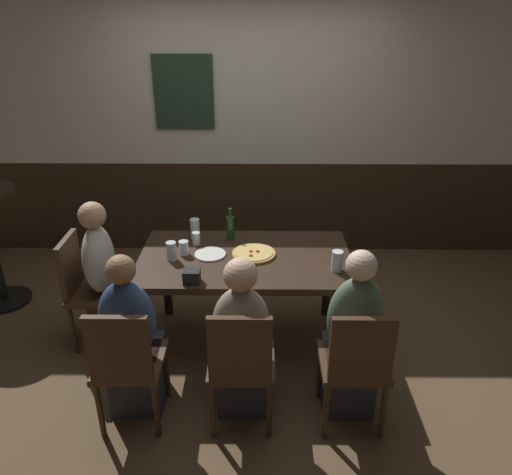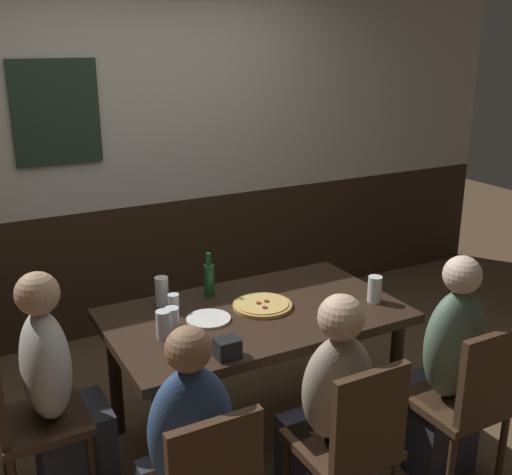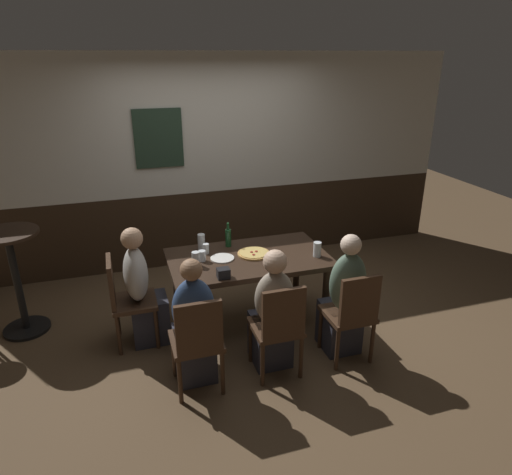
% 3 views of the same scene
% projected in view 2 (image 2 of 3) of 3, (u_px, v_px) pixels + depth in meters
% --- Properties ---
extents(ground_plane, '(12.00, 12.00, 0.00)m').
position_uv_depth(ground_plane, '(255.00, 431.00, 3.49)').
color(ground_plane, brown).
extents(wall_back, '(6.40, 0.13, 2.60)m').
position_uv_depth(wall_back, '(146.00, 155.00, 4.46)').
color(wall_back, '#332316').
rests_on(wall_back, ground_plane).
extents(dining_table, '(1.54, 0.90, 0.74)m').
position_uv_depth(dining_table, '(255.00, 326.00, 3.28)').
color(dining_table, black).
rests_on(dining_table, ground_plane).
extents(chair_right_near, '(0.40, 0.40, 0.88)m').
position_uv_depth(chair_right_near, '(468.00, 398.00, 2.92)').
color(chair_right_near, '#422B1C').
rests_on(chair_right_near, ground_plane).
extents(chair_mid_near, '(0.40, 0.40, 0.88)m').
position_uv_depth(chair_mid_near, '(352.00, 441.00, 2.61)').
color(chair_mid_near, '#422B1C').
rests_on(chair_mid_near, ground_plane).
extents(chair_head_west, '(0.40, 0.40, 0.88)m').
position_uv_depth(chair_head_west, '(24.00, 414.00, 2.80)').
color(chair_head_west, '#422B1C').
rests_on(chair_head_west, ground_plane).
extents(person_left_near, '(0.34, 0.37, 1.13)m').
position_uv_depth(person_left_near, '(189.00, 474.00, 2.45)').
color(person_left_near, '#2D2D38').
rests_on(person_left_near, ground_plane).
extents(person_right_near, '(0.34, 0.37, 1.17)m').
position_uv_depth(person_right_near, '(443.00, 383.00, 3.05)').
color(person_right_near, '#2D2D38').
rests_on(person_right_near, ground_plane).
extents(person_mid_near, '(0.34, 0.37, 1.12)m').
position_uv_depth(person_mid_near, '(330.00, 425.00, 2.75)').
color(person_mid_near, '#2D2D38').
rests_on(person_mid_near, ground_plane).
extents(person_head_west, '(0.37, 0.34, 1.16)m').
position_uv_depth(person_head_west, '(61.00, 405.00, 2.87)').
color(person_head_west, '#2D2D38').
rests_on(person_head_west, ground_plane).
extents(pizza, '(0.32, 0.32, 0.03)m').
position_uv_depth(pizza, '(262.00, 305.00, 3.31)').
color(pizza, tan).
rests_on(pizza, dining_table).
extents(pint_glass_pale, '(0.07, 0.07, 0.16)m').
position_uv_depth(pint_glass_pale, '(162.00, 293.00, 3.32)').
color(pint_glass_pale, silver).
rests_on(pint_glass_pale, dining_table).
extents(beer_glass_tall, '(0.07, 0.07, 0.14)m').
position_uv_depth(beer_glass_tall, '(164.00, 326.00, 2.96)').
color(beer_glass_tall, silver).
rests_on(beer_glass_tall, dining_table).
extents(pint_glass_stout, '(0.07, 0.07, 0.10)m').
position_uv_depth(pint_glass_stout, '(172.00, 319.00, 3.07)').
color(pint_glass_stout, silver).
rests_on(pint_glass_stout, dining_table).
extents(beer_glass_half, '(0.08, 0.08, 0.15)m').
position_uv_depth(beer_glass_half, '(375.00, 291.00, 3.37)').
color(beer_glass_half, silver).
rests_on(beer_glass_half, dining_table).
extents(pint_glass_amber, '(0.06, 0.06, 0.10)m').
position_uv_depth(pint_glass_amber, '(174.00, 305.00, 3.24)').
color(pint_glass_amber, silver).
rests_on(pint_glass_amber, dining_table).
extents(beer_bottle_green, '(0.06, 0.06, 0.25)m').
position_uv_depth(beer_bottle_green, '(209.00, 279.00, 3.43)').
color(beer_bottle_green, '#194723').
rests_on(beer_bottle_green, dining_table).
extents(plate_white_large, '(0.23, 0.23, 0.01)m').
position_uv_depth(plate_white_large, '(209.00, 319.00, 3.16)').
color(plate_white_large, white).
rests_on(plate_white_large, dining_table).
extents(condiment_caddy, '(0.11, 0.09, 0.09)m').
position_uv_depth(condiment_caddy, '(227.00, 348.00, 2.78)').
color(condiment_caddy, black).
rests_on(condiment_caddy, dining_table).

